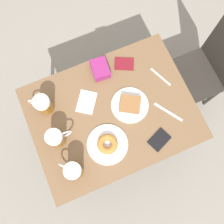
{
  "coord_description": "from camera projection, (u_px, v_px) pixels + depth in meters",
  "views": [
    {
      "loc": [
        0.35,
        -0.15,
        2.28
      ],
      "look_at": [
        0.0,
        0.0,
        0.79
      ],
      "focal_mm": 40.0,
      "sensor_mm": 36.0,
      "label": 1
    }
  ],
  "objects": [
    {
      "name": "table",
      "position": [
        112.0,
        115.0,
        1.62
      ],
      "size": [
        0.77,
        1.02,
        0.77
      ],
      "color": "brown",
      "rests_on": "ground_plane"
    },
    {
      "name": "napkin_folded",
      "position": [
        86.0,
        102.0,
        1.57
      ],
      "size": [
        0.18,
        0.17,
        0.0
      ],
      "rotation": [
        0.0,
        0.0,
        2.52
      ],
      "color": "white",
      "rests_on": "table"
    },
    {
      "name": "plate_with_cake",
      "position": [
        130.0,
        105.0,
        1.55
      ],
      "size": [
        0.23,
        0.23,
        0.05
      ],
      "color": "silver",
      "rests_on": "table"
    },
    {
      "name": "plate_with_donut",
      "position": [
        107.0,
        144.0,
        1.49
      ],
      "size": [
        0.25,
        0.25,
        0.05
      ],
      "color": "silver",
      "rests_on": "table"
    },
    {
      "name": "chair",
      "position": [
        209.0,
        67.0,
        1.89
      ],
      "size": [
        0.4,
        0.4,
        0.9
      ],
      "rotation": [
        0.0,
        0.0,
        -0.0
      ],
      "color": "#2D2823",
      "rests_on": "ground_plane"
    },
    {
      "name": "ground_plane",
      "position": [
        112.0,
        133.0,
        2.3
      ],
      "size": [
        8.0,
        8.0,
        0.0
      ],
      "primitive_type": "plane",
      "color": "gray"
    },
    {
      "name": "passport_near_edge",
      "position": [
        124.0,
        64.0,
        1.63
      ],
      "size": [
        0.13,
        0.15,
        0.01
      ],
      "rotation": [
        0.0,
        0.0,
        2.7
      ],
      "color": "maroon",
      "rests_on": "table"
    },
    {
      "name": "blue_pouch",
      "position": [
        100.0,
        69.0,
        1.59
      ],
      "size": [
        0.14,
        0.12,
        0.06
      ],
      "rotation": [
        0.0,
        0.0,
        6.19
      ],
      "color": "#8C2366",
      "rests_on": "table"
    },
    {
      "name": "beer_mug_right",
      "position": [
        73.0,
        171.0,
        1.4
      ],
      "size": [
        0.12,
        0.12,
        0.15
      ],
      "color": "#8C5619",
      "rests_on": "table"
    },
    {
      "name": "fork",
      "position": [
        161.0,
        77.0,
        1.61
      ],
      "size": [
        0.16,
        0.08,
        0.0
      ],
      "rotation": [
        0.0,
        0.0,
        5.12
      ],
      "color": "silver",
      "rests_on": "table"
    },
    {
      "name": "knife",
      "position": [
        168.0,
        112.0,
        1.55
      ],
      "size": [
        0.18,
        0.13,
        0.0
      ],
      "rotation": [
        0.0,
        0.0,
        2.16
      ],
      "color": "silver",
      "rests_on": "table"
    },
    {
      "name": "passport_far_edge",
      "position": [
        159.0,
        140.0,
        1.51
      ],
      "size": [
        0.13,
        0.15,
        0.01
      ],
      "rotation": [
        0.0,
        0.0,
        3.54
      ],
      "color": "black",
      "rests_on": "table"
    },
    {
      "name": "beer_mug_center",
      "position": [
        56.0,
        138.0,
        1.44
      ],
      "size": [
        0.1,
        0.15,
        0.15
      ],
      "color": "#8C5619",
      "rests_on": "table"
    },
    {
      "name": "beer_mug_left",
      "position": [
        43.0,
        105.0,
        1.49
      ],
      "size": [
        0.11,
        0.13,
        0.15
      ],
      "color": "#8C5619",
      "rests_on": "table"
    }
  ]
}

